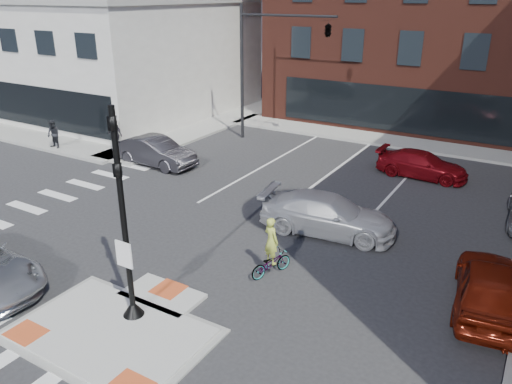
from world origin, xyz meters
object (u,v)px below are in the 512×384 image
Objects in this scene: bg_car_red at (422,165)px; pedestrian_a at (53,134)px; bg_car_dark at (156,152)px; pedestrian_b at (115,134)px; white_pickup at (328,214)px; cyclist at (271,256)px; red_sedan at (489,286)px.

pedestrian_a reaches higher than bg_car_red.
pedestrian_b is (-3.50, 0.53, 0.32)m from bg_car_dark.
pedestrian_a is 3.70m from pedestrian_b.
pedestrian_b reaches higher than white_pickup.
white_pickup is 14.89m from pedestrian_b.
cyclist is 15.87m from pedestrian_b.
bg_car_red is (12.57, 5.42, -0.12)m from bg_car_dark.
pedestrian_b is (3.36, 1.53, 0.12)m from pedestrian_a.
red_sedan is at bearing -13.02° from pedestrian_b.
red_sedan is 2.20× the size of cyclist.
bg_car_dark is 3.55m from pedestrian_b.
white_pickup is 3.19× the size of pedestrian_a.
cyclist is (-0.33, -3.82, -0.06)m from white_pickup.
red_sedan is at bearing -155.59° from bg_car_red.
pedestrian_b is (-20.49, 5.53, 0.31)m from red_sedan.
bg_car_dark is at bearing -10.01° from cyclist.
pedestrian_b is (-14.19, 7.09, 0.39)m from cyclist.
cyclist reaches higher than pedestrian_b.
white_pickup is at bearing -101.53° from bg_car_dark.
pedestrian_a is 0.87× the size of pedestrian_b.
cyclist is (-6.30, -1.56, -0.08)m from red_sedan.
pedestrian_b reaches higher than bg_car_red.
bg_car_red is at bearing -64.22° from bg_car_dark.
white_pickup is at bearing -10.62° from pedestrian_b.
red_sedan is at bearing -144.60° from cyclist.
bg_car_red is at bearing -77.40° from cyclist.
white_pickup is (-5.97, 2.26, -0.02)m from red_sedan.
white_pickup is 2.78× the size of pedestrian_b.
pedestrian_a reaches higher than red_sedan.
bg_car_dark is at bearing 114.77° from bg_car_red.
bg_car_dark is at bearing -24.08° from red_sedan.
bg_car_dark is 13.69m from bg_car_red.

